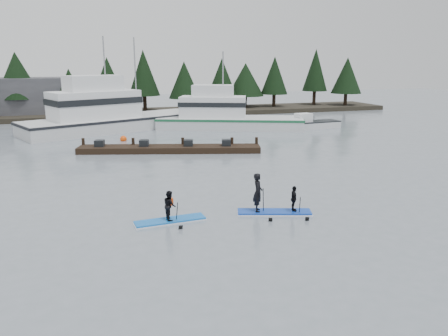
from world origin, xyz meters
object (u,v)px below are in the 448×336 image
object	(u,v)px
fishing_boat_large	(111,123)
paddleboard_duo	(271,200)
paddleboard_solo	(170,211)
fishing_boat_medium	(226,122)
floating_dock	(170,149)

from	to	relation	value
fishing_boat_large	paddleboard_duo	world-z (taller)	fishing_boat_large
paddleboard_solo	fishing_boat_large	bearing A→B (deg)	87.48
paddleboard_duo	fishing_boat_large	bearing A→B (deg)	118.82
fishing_boat_medium	paddleboard_duo	size ratio (longest dim) A/B	4.48
paddleboard_solo	paddleboard_duo	distance (m)	4.76
fishing_boat_large	fishing_boat_medium	world-z (taller)	fishing_boat_large
fishing_boat_large	paddleboard_duo	bearing A→B (deg)	-101.93
fishing_boat_large	floating_dock	bearing A→B (deg)	-96.95
floating_dock	paddleboard_solo	distance (m)	15.69
fishing_boat_large	floating_dock	size ratio (longest dim) A/B	1.37
fishing_boat_large	fishing_boat_medium	bearing A→B (deg)	-33.41
fishing_boat_large	floating_dock	world-z (taller)	fishing_boat_large
floating_dock	paddleboard_solo	xyz separation A→B (m)	(-2.89, -15.42, 0.27)
fishing_boat_medium	floating_dock	xyz separation A→B (m)	(-8.14, -10.69, -0.41)
fishing_boat_medium	paddleboard_solo	size ratio (longest dim) A/B	4.94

